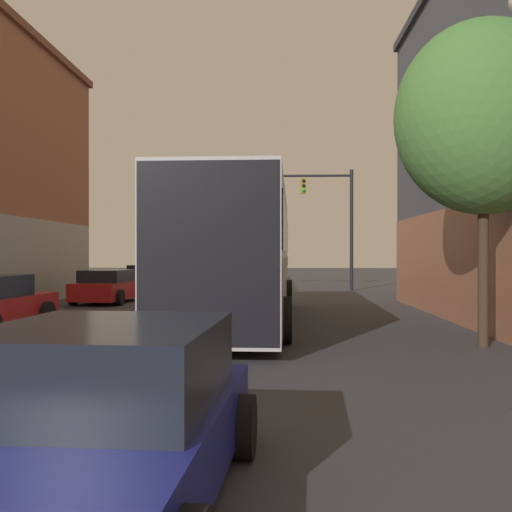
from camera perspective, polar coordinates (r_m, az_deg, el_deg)
The scene contains 7 objects.
lane_center_line at distance 17.72m, azimuth -6.43°, elevation -5.92°, with size 0.14×47.03×0.01m.
bus at distance 16.65m, azimuth -1.52°, elevation 0.57°, with size 3.07×12.91×3.57m.
hatchback_foreground at distance 4.78m, azimuth -14.82°, elevation -15.08°, with size 2.29×4.09×1.35m.
parked_car_left_near at distance 30.21m, azimuth -10.06°, elevation -2.18°, with size 2.28×4.30×1.35m.
parked_car_left_far at distance 23.85m, azimuth -13.93°, elevation -2.88°, with size 2.19×4.04×1.28m.
traffic_signal_gantry at distance 31.05m, azimuth 3.91°, elevation 5.31°, with size 8.33×0.36×6.22m.
street_tree_near at distance 13.31m, azimuth 20.85°, elevation 12.18°, with size 3.59×3.23×6.64m.
Camera 1 is at (2.66, 0.10, 1.90)m, focal length 42.00 mm.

